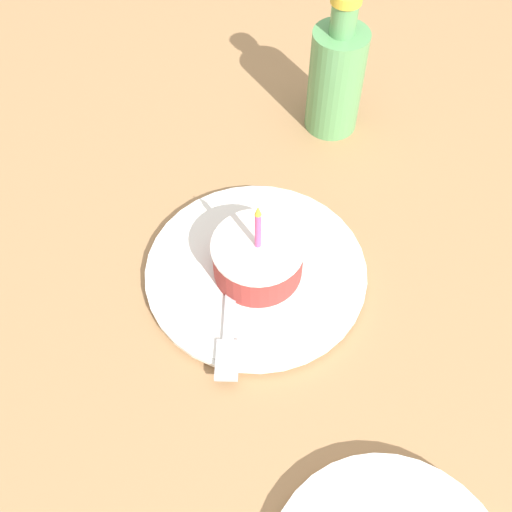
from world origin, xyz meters
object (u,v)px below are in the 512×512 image
fork (230,309)px  bottle (336,77)px  cake_slice (258,258)px  plate (256,271)px

fork → bottle: (0.23, -0.25, 0.06)m
cake_slice → bottle: bottle is taller
plate → cake_slice: (-0.00, -0.00, 0.03)m
cake_slice → bottle: (0.19, -0.20, 0.04)m
cake_slice → fork: 0.06m
plate → fork: size_ratio=1.40×
fork → plate: bearing=-51.4°
plate → bottle: bottle is taller
plate → bottle: bearing=-46.7°
plate → bottle: size_ratio=1.29×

